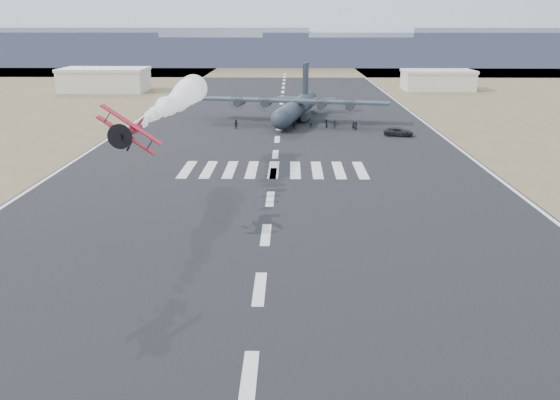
{
  "coord_description": "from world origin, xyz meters",
  "views": [
    {
      "loc": [
        2.31,
        -29.46,
        19.66
      ],
      "look_at": [
        1.38,
        22.34,
        4.0
      ],
      "focal_mm": 38.0,
      "sensor_mm": 36.0,
      "label": 1
    }
  ],
  "objects_px": {
    "crew_b": "(326,124)",
    "crew_e": "(356,126)",
    "support_vehicle": "(399,132)",
    "crew_f": "(294,125)",
    "aerobatic_biplane": "(129,131)",
    "crew_h": "(236,124)",
    "crew_d": "(294,119)",
    "crew_a": "(311,123)",
    "hangar_left": "(105,79)",
    "transport_aircraft": "(296,107)",
    "crew_c": "(335,125)",
    "crew_g": "(353,125)",
    "hangar_right": "(438,80)"
  },
  "relations": [
    {
      "from": "transport_aircraft",
      "to": "crew_d",
      "type": "distance_m",
      "value": 4.13
    },
    {
      "from": "hangar_left",
      "to": "crew_h",
      "type": "distance_m",
      "value": 76.37
    },
    {
      "from": "hangar_left",
      "to": "crew_f",
      "type": "height_order",
      "value": "hangar_left"
    },
    {
      "from": "aerobatic_biplane",
      "to": "crew_d",
      "type": "relative_size",
      "value": 3.05
    },
    {
      "from": "support_vehicle",
      "to": "crew_h",
      "type": "relative_size",
      "value": 2.94
    },
    {
      "from": "crew_a",
      "to": "crew_c",
      "type": "relative_size",
      "value": 0.96
    },
    {
      "from": "crew_b",
      "to": "crew_f",
      "type": "bearing_deg",
      "value": -34.91
    },
    {
      "from": "crew_b",
      "to": "crew_c",
      "type": "distance_m",
      "value": 2.02
    },
    {
      "from": "aerobatic_biplane",
      "to": "crew_h",
      "type": "distance_m",
      "value": 60.43
    },
    {
      "from": "crew_c",
      "to": "crew_g",
      "type": "relative_size",
      "value": 1.02
    },
    {
      "from": "crew_b",
      "to": "support_vehicle",
      "type": "bearing_deg",
      "value": 99.24
    },
    {
      "from": "crew_a",
      "to": "transport_aircraft",
      "type": "bearing_deg",
      "value": -170.12
    },
    {
      "from": "crew_e",
      "to": "crew_b",
      "type": "bearing_deg",
      "value": -169.04
    },
    {
      "from": "crew_b",
      "to": "crew_g",
      "type": "relative_size",
      "value": 0.99
    },
    {
      "from": "aerobatic_biplane",
      "to": "crew_e",
      "type": "xyz_separation_m",
      "value": [
        26.91,
        58.86,
        -9.41
      ]
    },
    {
      "from": "crew_h",
      "to": "crew_f",
      "type": "bearing_deg",
      "value": -26.77
    },
    {
      "from": "hangar_left",
      "to": "crew_g",
      "type": "bearing_deg",
      "value": -43.64
    },
    {
      "from": "crew_b",
      "to": "crew_h",
      "type": "distance_m",
      "value": 17.18
    },
    {
      "from": "aerobatic_biplane",
      "to": "support_vehicle",
      "type": "height_order",
      "value": "aerobatic_biplane"
    },
    {
      "from": "crew_f",
      "to": "hangar_left",
      "type": "bearing_deg",
      "value": 130.25
    },
    {
      "from": "crew_d",
      "to": "crew_a",
      "type": "bearing_deg",
      "value": -154.95
    },
    {
      "from": "transport_aircraft",
      "to": "aerobatic_biplane",
      "type": "bearing_deg",
      "value": -91.1
    },
    {
      "from": "crew_c",
      "to": "crew_d",
      "type": "bearing_deg",
      "value": -19.52
    },
    {
      "from": "crew_h",
      "to": "crew_g",
      "type": "bearing_deg",
      "value": -27.12
    },
    {
      "from": "crew_g",
      "to": "crew_e",
      "type": "bearing_deg",
      "value": 162.57
    },
    {
      "from": "crew_c",
      "to": "crew_f",
      "type": "height_order",
      "value": "crew_f"
    },
    {
      "from": "crew_c",
      "to": "crew_b",
      "type": "bearing_deg",
      "value": -18.16
    },
    {
      "from": "hangar_right",
      "to": "crew_b",
      "type": "relative_size",
      "value": 12.36
    },
    {
      "from": "crew_a",
      "to": "crew_c",
      "type": "distance_m",
      "value": 4.79
    },
    {
      "from": "crew_b",
      "to": "crew_e",
      "type": "distance_m",
      "value": 5.84
    },
    {
      "from": "crew_e",
      "to": "crew_f",
      "type": "xyz_separation_m",
      "value": [
        -11.68,
        0.4,
        0.09
      ]
    },
    {
      "from": "hangar_right",
      "to": "crew_a",
      "type": "relative_size",
      "value": 12.53
    },
    {
      "from": "support_vehicle",
      "to": "crew_a",
      "type": "height_order",
      "value": "crew_a"
    },
    {
      "from": "support_vehicle",
      "to": "crew_f",
      "type": "distance_m",
      "value": 19.82
    },
    {
      "from": "aerobatic_biplane",
      "to": "crew_e",
      "type": "distance_m",
      "value": 65.4
    },
    {
      "from": "hangar_left",
      "to": "crew_c",
      "type": "relative_size",
      "value": 14.32
    },
    {
      "from": "crew_f",
      "to": "crew_h",
      "type": "distance_m",
      "value": 11.0
    },
    {
      "from": "hangar_left",
      "to": "crew_g",
      "type": "relative_size",
      "value": 14.65
    },
    {
      "from": "hangar_left",
      "to": "crew_f",
      "type": "distance_m",
      "value": 83.4
    },
    {
      "from": "crew_g",
      "to": "crew_c",
      "type": "bearing_deg",
      "value": -30.84
    },
    {
      "from": "support_vehicle",
      "to": "crew_a",
      "type": "distance_m",
      "value": 17.61
    },
    {
      "from": "crew_a",
      "to": "crew_c",
      "type": "height_order",
      "value": "crew_c"
    },
    {
      "from": "hangar_left",
      "to": "crew_d",
      "type": "xyz_separation_m",
      "value": [
        55.02,
        -56.13,
        -2.49
      ]
    },
    {
      "from": "transport_aircraft",
      "to": "crew_f",
      "type": "bearing_deg",
      "value": -81.04
    },
    {
      "from": "crew_d",
      "to": "crew_b",
      "type": "bearing_deg",
      "value": -138.94
    },
    {
      "from": "hangar_right",
      "to": "crew_c",
      "type": "bearing_deg",
      "value": -117.62
    },
    {
      "from": "crew_a",
      "to": "crew_g",
      "type": "xyz_separation_m",
      "value": [
        7.97,
        -2.27,
        0.02
      ]
    },
    {
      "from": "crew_d",
      "to": "aerobatic_biplane",
      "type": "bearing_deg",
      "value": 157.99
    },
    {
      "from": "crew_b",
      "to": "crew_e",
      "type": "relative_size",
      "value": 1.07
    },
    {
      "from": "crew_b",
      "to": "crew_f",
      "type": "distance_m",
      "value": 6.31
    }
  ]
}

